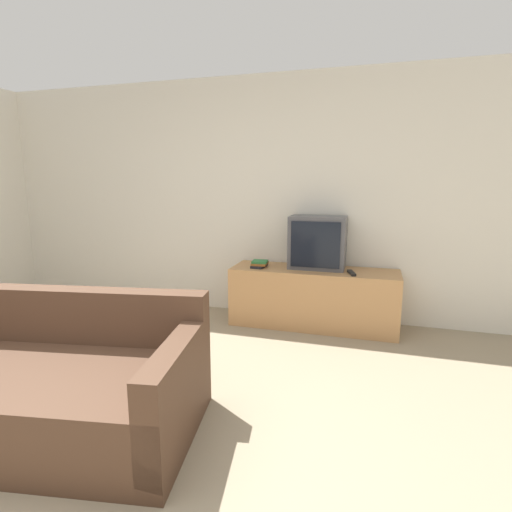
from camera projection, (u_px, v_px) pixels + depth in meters
name	position (u px, v px, depth m)	size (l,w,h in m)	color
ground_plane	(39.00, 504.00, 1.88)	(14.00, 14.00, 0.00)	gray
wall_back	(242.00, 198.00, 4.49)	(9.00, 0.06, 2.60)	silver
tv_stand	(313.00, 298.00, 4.14)	(1.70, 0.51, 0.60)	tan
television	(318.00, 242.00, 4.10)	(0.57, 0.36, 0.54)	#4C4C51
couch	(24.00, 385.00, 2.44)	(2.26, 1.30, 0.78)	#4C3323
book_stack	(260.00, 264.00, 4.19)	(0.17, 0.23, 0.07)	black
remote_on_stand	(352.00, 273.00, 3.87)	(0.10, 0.20, 0.02)	black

